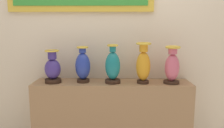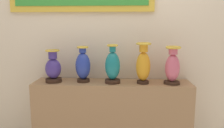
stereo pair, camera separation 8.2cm
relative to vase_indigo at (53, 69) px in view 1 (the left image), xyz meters
name	(u,v)px [view 1 (the left image)]	position (x,y,z in m)	size (l,w,h in m)	color
display_shelf	(112,125)	(0.58, 0.03, -0.60)	(1.56, 0.31, 0.91)	#99704C
back_wall	(111,35)	(0.56, 0.24, 0.32)	(3.54, 0.14, 2.68)	beige
vase_indigo	(53,69)	(0.00, 0.00, 0.00)	(0.16, 0.16, 0.32)	#382319
vase_cobalt	(83,66)	(0.29, 0.02, 0.02)	(0.15, 0.15, 0.36)	#382319
vase_teal	(113,66)	(0.59, -0.01, 0.03)	(0.15, 0.15, 0.38)	#382319
vase_amber	(143,64)	(0.88, -0.01, 0.05)	(0.14, 0.14, 0.40)	#382319
vase_rose	(172,66)	(1.16, -0.01, 0.03)	(0.15, 0.15, 0.36)	#382319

